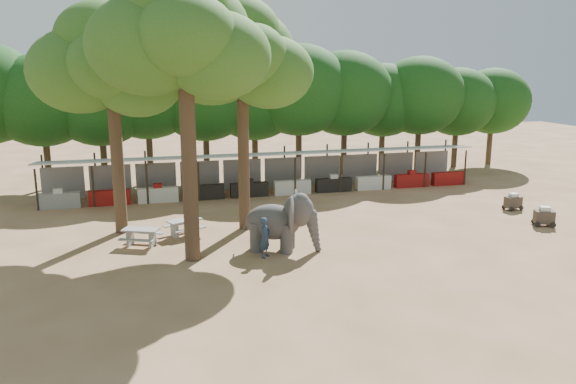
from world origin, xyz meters
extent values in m
plane|color=brown|center=(0.00, 0.00, 0.00)|extent=(100.00, 100.00, 0.00)
cube|color=#AAAEB2|center=(0.00, 14.00, 2.50)|extent=(28.00, 2.99, 0.39)
cylinder|color=#2D2319|center=(-12.60, 12.65, 1.20)|extent=(0.12, 0.12, 2.40)
cylinder|color=#2D2319|center=(-12.60, 15.35, 1.40)|extent=(0.12, 0.12, 2.80)
cube|color=gray|center=(-12.60, 12.90, 0.45)|extent=(2.38, 0.50, 0.90)
cube|color=gray|center=(-12.60, 15.30, 1.00)|extent=(2.52, 0.12, 2.00)
cylinder|color=#2D2319|center=(-9.80, 12.65, 1.20)|extent=(0.12, 0.12, 2.40)
cylinder|color=#2D2319|center=(-9.80, 15.35, 1.40)|extent=(0.12, 0.12, 2.80)
cube|color=maroon|center=(-9.80, 12.90, 0.45)|extent=(2.38, 0.50, 0.90)
cube|color=gray|center=(-9.80, 15.30, 1.00)|extent=(2.52, 0.12, 2.00)
cylinder|color=#2D2319|center=(-7.00, 12.65, 1.20)|extent=(0.12, 0.12, 2.40)
cylinder|color=#2D2319|center=(-7.00, 15.35, 1.40)|extent=(0.12, 0.12, 2.80)
cube|color=silver|center=(-7.00, 12.90, 0.45)|extent=(2.38, 0.50, 0.90)
cube|color=gray|center=(-7.00, 15.30, 1.00)|extent=(2.52, 0.12, 2.00)
cylinder|color=#2D2319|center=(-4.20, 12.65, 1.20)|extent=(0.12, 0.12, 2.40)
cylinder|color=#2D2319|center=(-4.20, 15.35, 1.40)|extent=(0.12, 0.12, 2.80)
cube|color=black|center=(-4.20, 12.90, 0.45)|extent=(2.38, 0.50, 0.90)
cube|color=gray|center=(-4.20, 15.30, 1.00)|extent=(2.52, 0.12, 2.00)
cylinder|color=#2D2319|center=(-1.40, 12.65, 1.20)|extent=(0.12, 0.12, 2.40)
cylinder|color=#2D2319|center=(-1.40, 15.35, 1.40)|extent=(0.12, 0.12, 2.80)
cube|color=black|center=(-1.40, 12.90, 0.45)|extent=(2.38, 0.50, 0.90)
cube|color=gray|center=(-1.40, 15.30, 1.00)|extent=(2.52, 0.12, 2.00)
cylinder|color=#2D2319|center=(1.40, 12.65, 1.20)|extent=(0.12, 0.12, 2.40)
cylinder|color=#2D2319|center=(1.40, 15.35, 1.40)|extent=(0.12, 0.12, 2.80)
cube|color=silver|center=(1.40, 12.90, 0.45)|extent=(2.38, 0.50, 0.90)
cube|color=gray|center=(1.40, 15.30, 1.00)|extent=(2.52, 0.12, 2.00)
cylinder|color=#2D2319|center=(4.20, 12.65, 1.20)|extent=(0.12, 0.12, 2.40)
cylinder|color=#2D2319|center=(4.20, 15.35, 1.40)|extent=(0.12, 0.12, 2.80)
cube|color=black|center=(4.20, 12.90, 0.45)|extent=(2.38, 0.50, 0.90)
cube|color=gray|center=(4.20, 15.30, 1.00)|extent=(2.52, 0.12, 2.00)
cylinder|color=#2D2319|center=(7.00, 12.65, 1.20)|extent=(0.12, 0.12, 2.40)
cylinder|color=#2D2319|center=(7.00, 15.35, 1.40)|extent=(0.12, 0.12, 2.80)
cube|color=silver|center=(7.00, 12.90, 0.45)|extent=(2.38, 0.50, 0.90)
cube|color=gray|center=(7.00, 15.30, 1.00)|extent=(2.52, 0.12, 2.00)
cylinder|color=#2D2319|center=(9.80, 12.65, 1.20)|extent=(0.12, 0.12, 2.40)
cylinder|color=#2D2319|center=(9.80, 15.35, 1.40)|extent=(0.12, 0.12, 2.80)
cube|color=maroon|center=(9.80, 12.90, 0.45)|extent=(2.38, 0.50, 0.90)
cube|color=gray|center=(9.80, 15.30, 1.00)|extent=(2.52, 0.12, 2.00)
cylinder|color=#2D2319|center=(12.60, 12.65, 1.20)|extent=(0.12, 0.12, 2.40)
cylinder|color=#2D2319|center=(12.60, 15.35, 1.40)|extent=(0.12, 0.12, 2.80)
cube|color=maroon|center=(12.60, 12.90, 0.45)|extent=(2.38, 0.50, 0.90)
cube|color=gray|center=(12.60, 15.30, 1.00)|extent=(2.52, 0.12, 2.00)
cylinder|color=#332316|center=(-9.00, 7.00, 4.60)|extent=(0.60, 0.60, 9.20)
cone|color=#332316|center=(-9.00, 7.00, 9.20)|extent=(0.57, 0.57, 2.88)
ellipsoid|color=#235018|center=(-10.40, 7.30, 7.82)|extent=(4.80, 4.80, 3.94)
ellipsoid|color=#235018|center=(-7.80, 6.40, 7.42)|extent=(4.20, 4.20, 3.44)
ellipsoid|color=#235018|center=(-8.80, 8.10, 8.42)|extent=(5.20, 5.20, 4.26)
ellipsoid|color=#235018|center=(-9.00, 5.70, 8.12)|extent=(3.80, 3.80, 3.12)
ellipsoid|color=#235018|center=(-9.30, 7.20, 9.22)|extent=(4.40, 4.40, 3.61)
cylinder|color=#332316|center=(-6.00, 2.00, 5.20)|extent=(0.64, 0.64, 10.40)
cone|color=#332316|center=(-6.00, 2.00, 10.40)|extent=(0.61, 0.61, 3.25)
ellipsoid|color=#235018|center=(-7.40, 2.30, 8.84)|extent=(4.80, 4.80, 3.94)
ellipsoid|color=#235018|center=(-4.80, 1.40, 8.44)|extent=(4.20, 4.20, 3.44)
ellipsoid|color=#235018|center=(-5.80, 3.10, 9.44)|extent=(5.20, 5.20, 4.26)
ellipsoid|color=#235018|center=(-6.00, 0.70, 9.14)|extent=(3.80, 3.80, 3.12)
ellipsoid|color=#235018|center=(-6.30, 2.20, 10.24)|extent=(4.40, 4.40, 3.61)
cylinder|color=#332316|center=(-3.00, 6.00, 4.80)|extent=(0.56, 0.56, 9.60)
cone|color=#332316|center=(-3.00, 6.00, 9.60)|extent=(0.53, 0.53, 3.00)
ellipsoid|color=#235018|center=(-4.40, 6.30, 8.16)|extent=(4.80, 4.80, 3.94)
ellipsoid|color=#235018|center=(-1.80, 5.40, 7.76)|extent=(4.20, 4.20, 3.44)
ellipsoid|color=#235018|center=(-2.80, 7.10, 8.76)|extent=(5.20, 5.20, 4.26)
ellipsoid|color=#235018|center=(-3.00, 4.70, 8.46)|extent=(3.80, 3.80, 3.12)
ellipsoid|color=#235018|center=(-3.30, 6.20, 9.56)|extent=(4.40, 4.40, 3.61)
cylinder|color=#332316|center=(-16.67, 19.00, 1.87)|extent=(0.44, 0.44, 3.74)
cylinder|color=#332316|center=(-13.33, 19.00, 1.87)|extent=(0.44, 0.44, 3.74)
ellipsoid|color=#0D350D|center=(-13.33, 19.00, 5.53)|extent=(6.46, 5.95, 5.61)
cylinder|color=#332316|center=(-10.00, 19.00, 1.87)|extent=(0.44, 0.44, 3.74)
ellipsoid|color=#0D350D|center=(-10.00, 19.00, 5.53)|extent=(6.46, 5.95, 5.61)
cylinder|color=#332316|center=(-6.67, 19.00, 1.87)|extent=(0.44, 0.44, 3.74)
ellipsoid|color=#0D350D|center=(-6.67, 19.00, 5.53)|extent=(6.46, 5.95, 5.61)
cylinder|color=#332316|center=(-3.33, 19.00, 1.87)|extent=(0.44, 0.44, 3.74)
ellipsoid|color=#0D350D|center=(-3.33, 19.00, 5.53)|extent=(6.46, 5.95, 5.61)
cylinder|color=#332316|center=(0.00, 19.00, 1.87)|extent=(0.44, 0.44, 3.74)
ellipsoid|color=#0D350D|center=(0.00, 19.00, 5.53)|extent=(6.46, 5.95, 5.61)
cylinder|color=#332316|center=(3.33, 19.00, 1.87)|extent=(0.44, 0.44, 3.74)
ellipsoid|color=#0D350D|center=(3.33, 19.00, 5.53)|extent=(6.46, 5.95, 5.61)
cylinder|color=#332316|center=(6.67, 19.00, 1.87)|extent=(0.44, 0.44, 3.74)
ellipsoid|color=#0D350D|center=(6.67, 19.00, 5.53)|extent=(6.46, 5.95, 5.61)
cylinder|color=#332316|center=(10.00, 19.00, 1.87)|extent=(0.44, 0.44, 3.74)
ellipsoid|color=#0D350D|center=(10.00, 19.00, 5.53)|extent=(6.46, 5.95, 5.61)
cylinder|color=#332316|center=(13.33, 19.00, 1.87)|extent=(0.44, 0.44, 3.74)
ellipsoid|color=#0D350D|center=(13.33, 19.00, 5.53)|extent=(6.46, 5.95, 5.61)
cylinder|color=#332316|center=(16.67, 19.00, 1.87)|extent=(0.44, 0.44, 3.74)
ellipsoid|color=#0D350D|center=(16.67, 19.00, 5.53)|extent=(6.46, 5.95, 5.61)
cylinder|color=#332316|center=(20.00, 19.00, 1.87)|extent=(0.44, 0.44, 3.74)
ellipsoid|color=#0D350D|center=(20.00, 19.00, 5.53)|extent=(6.46, 5.95, 5.61)
ellipsoid|color=#3B3939|center=(-2.41, 2.40, 1.28)|extent=(2.82, 2.27, 1.59)
cylinder|color=#3B3939|center=(-3.18, 2.32, 0.67)|extent=(0.74, 0.74, 1.33)
cylinder|color=#3B3939|center=(-2.88, 3.01, 0.67)|extent=(0.74, 0.74, 1.33)
cylinder|color=#3B3939|center=(-1.93, 1.80, 0.67)|extent=(0.74, 0.74, 1.33)
cylinder|color=#3B3939|center=(-1.64, 2.49, 0.67)|extent=(0.74, 0.74, 1.33)
ellipsoid|color=#3B3939|center=(-1.33, 1.96, 1.85)|extent=(1.68, 1.53, 1.47)
ellipsoid|color=#3B3939|center=(-1.82, 1.38, 1.89)|extent=(0.67, 1.20, 1.51)
ellipsoid|color=#3B3939|center=(-1.26, 2.71, 1.89)|extent=(0.67, 1.20, 1.51)
cone|color=#3B3939|center=(-0.67, 1.68, 0.83)|extent=(0.79, 0.79, 1.66)
imported|color=#26384C|center=(-2.95, 1.48, 0.88)|extent=(0.74, 0.76, 1.77)
cube|color=gray|center=(-8.09, 4.48, 0.77)|extent=(1.78, 1.33, 0.06)
cube|color=gray|center=(-8.58, 4.70, 0.38)|extent=(0.36, 0.63, 0.75)
cube|color=gray|center=(-7.59, 4.27, 0.38)|extent=(0.36, 0.63, 0.75)
cube|color=gray|center=(-8.32, 3.94, 0.45)|extent=(1.59, 0.89, 0.05)
cube|color=gray|center=(-7.85, 5.02, 0.45)|extent=(1.59, 0.89, 0.05)
cube|color=gray|center=(-6.04, 5.55, 0.78)|extent=(1.78, 1.33, 0.06)
cube|color=gray|center=(-6.53, 5.34, 0.38)|extent=(0.35, 0.64, 0.75)
cube|color=gray|center=(-5.54, 5.77, 0.38)|extent=(0.35, 0.64, 0.75)
cube|color=gray|center=(-5.80, 5.01, 0.45)|extent=(1.59, 0.88, 0.05)
cube|color=gray|center=(-6.27, 6.10, 0.45)|extent=(1.59, 0.88, 0.05)
cube|color=#312A23|center=(11.95, 2.49, 0.47)|extent=(1.10, 0.89, 0.66)
cylinder|color=black|center=(11.48, 2.34, 0.14)|extent=(0.29, 0.16, 0.28)
cylinder|color=black|center=(12.18, 2.06, 0.14)|extent=(0.29, 0.16, 0.28)
cylinder|color=black|center=(11.72, 2.92, 0.14)|extent=(0.29, 0.16, 0.28)
cylinder|color=black|center=(12.42, 2.63, 0.14)|extent=(0.29, 0.16, 0.28)
cube|color=silver|center=(11.95, 2.49, 0.90)|extent=(0.58, 0.53, 0.24)
cube|color=#312A23|center=(12.53, 5.77, 0.45)|extent=(0.96, 0.65, 0.63)
cylinder|color=black|center=(12.20, 5.43, 0.14)|extent=(0.28, 0.09, 0.27)
cylinder|color=black|center=(12.92, 5.52, 0.14)|extent=(0.28, 0.09, 0.27)
cylinder|color=black|center=(12.13, 6.02, 0.14)|extent=(0.28, 0.09, 0.27)
cylinder|color=black|center=(12.85, 6.11, 0.14)|extent=(0.28, 0.09, 0.27)
cube|color=silver|center=(12.53, 5.77, 0.86)|extent=(0.49, 0.41, 0.23)
camera|label=1|loc=(-7.95, -20.95, 8.05)|focal=35.00mm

